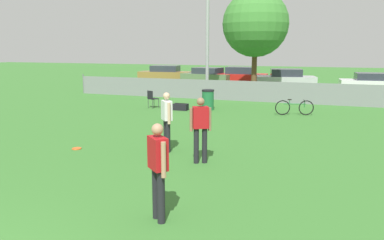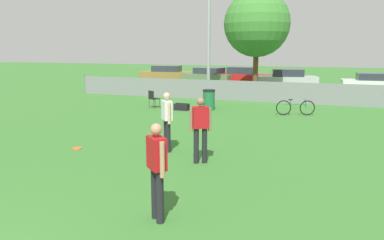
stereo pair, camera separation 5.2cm
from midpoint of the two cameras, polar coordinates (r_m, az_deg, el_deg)
The scene contains 16 objects.
fence_backline at distance 20.62m, azimuth 7.48°, elevation 4.42°, with size 20.60×0.07×1.21m.
light_pole at distance 23.16m, azimuth 2.33°, elevation 16.14°, with size 0.90×0.36×8.41m.
tree_near_pole at distance 23.79m, azimuth 9.59°, elevation 14.23°, with size 4.02×4.02×6.32m.
player_thrower_red at distance 6.14m, azimuth -5.44°, elevation -6.97°, with size 0.43×0.42×1.65m.
player_defender_red at distance 9.20m, azimuth 1.14°, elevation -0.91°, with size 0.49×0.37×1.65m.
player_receiver_white at distance 10.29m, azimuth -4.01°, elevation 0.31°, with size 0.41×0.43×1.65m.
frisbee_disc at distance 11.20m, azimuth -17.29°, elevation -4.17°, with size 0.27×0.27×0.03m.
folding_chair_sideline at distance 18.09m, azimuth -6.19°, elevation 3.40°, with size 0.54×0.54×0.84m.
bicycle_sideline at distance 16.64m, azimuth 15.26°, elevation 1.86°, with size 1.58×0.62×0.69m.
trash_bin at distance 17.46m, azimuth 2.36°, elevation 3.12°, with size 0.57×0.57×0.95m.
gear_bag_sideline at distance 17.41m, azimuth -1.82°, elevation 2.01°, with size 0.67×0.37×0.33m.
parked_car_tan at distance 32.47m, azimuth -4.14°, elevation 7.04°, with size 4.61×2.21×1.39m.
parked_car_olive at distance 30.15m, azimuth 2.34°, elevation 6.72°, with size 4.31×2.46×1.33m.
parked_car_red at distance 29.83m, azimuth 7.33°, elevation 6.62°, with size 4.19×1.91×1.41m.
parked_car_silver at distance 27.64m, azimuth 14.04°, elevation 6.07°, with size 4.36×2.59×1.40m.
parked_car_white at distance 27.24m, azimuth 25.65°, elevation 5.15°, with size 4.05×2.05×1.26m.
Camera 1 is at (4.48, -2.00, 2.82)m, focal length 35.00 mm.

